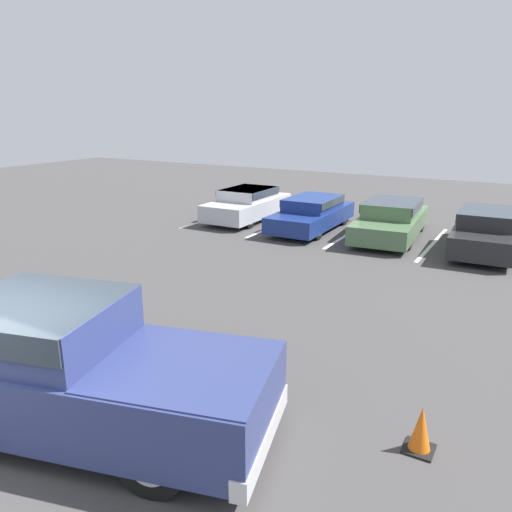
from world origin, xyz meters
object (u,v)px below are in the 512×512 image
at_px(parked_sedan_c, 391,218).
at_px(traffic_cone, 421,430).
at_px(pickup_truck, 64,367).
at_px(parked_sedan_b, 312,212).
at_px(parked_sedan_d, 485,230).
at_px(parked_sedan_a, 248,203).
at_px(wheel_stop_curb, 286,207).

bearing_deg(parked_sedan_c, traffic_cone, 12.74).
distance_m(pickup_truck, traffic_cone, 4.74).
height_order(parked_sedan_b, traffic_cone, parked_sedan_b).
bearing_deg(traffic_cone, parked_sedan_d, 92.35).
distance_m(parked_sedan_d, traffic_cone, 10.63).
relative_size(pickup_truck, parked_sedan_d, 1.36).
relative_size(parked_sedan_b, traffic_cone, 7.12).
height_order(parked_sedan_a, parked_sedan_b, parked_sedan_a).
height_order(parked_sedan_c, traffic_cone, parked_sedan_c).
relative_size(parked_sedan_c, wheel_stop_curb, 2.65).
bearing_deg(wheel_stop_curb, parked_sedan_b, -49.73).
distance_m(parked_sedan_a, parked_sedan_d, 8.69).
bearing_deg(parked_sedan_b, traffic_cone, 29.32).
height_order(pickup_truck, parked_sedan_d, pickup_truck).
height_order(parked_sedan_c, parked_sedan_d, parked_sedan_d).
height_order(pickup_truck, parked_sedan_b, pickup_truck).
xyz_separation_m(parked_sedan_c, wheel_stop_curb, (-5.46, 2.86, -0.60)).
xyz_separation_m(parked_sedan_a, parked_sedan_b, (2.88, -0.23, -0.03)).
bearing_deg(parked_sedan_d, traffic_cone, -0.29).
distance_m(parked_sedan_a, parked_sedan_b, 2.89).
distance_m(pickup_truck, parked_sedan_b, 12.72).
bearing_deg(parked_sedan_a, traffic_cone, 38.96).
bearing_deg(traffic_cone, parked_sedan_b, 120.29).
bearing_deg(parked_sedan_b, parked_sedan_d, 88.39).
bearing_deg(parked_sedan_c, parked_sedan_b, -89.19).
relative_size(parked_sedan_c, parked_sedan_d, 1.11).
bearing_deg(wheel_stop_curb, parked_sedan_c, -27.61).
height_order(parked_sedan_c, wheel_stop_curb, parked_sedan_c).
distance_m(pickup_truck, wheel_stop_curb, 16.38).
bearing_deg(traffic_cone, wheel_stop_curb, 122.77).
relative_size(pickup_truck, parked_sedan_b, 1.34).
distance_m(pickup_truck, parked_sedan_c, 12.87).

